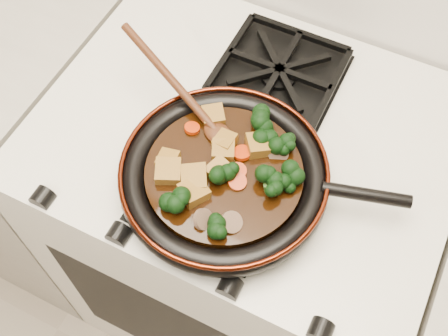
% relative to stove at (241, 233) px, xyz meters
% --- Properties ---
extents(stove, '(0.76, 0.60, 0.90)m').
position_rel_stove_xyz_m(stove, '(0.00, 0.00, 0.00)').
color(stove, silver).
rests_on(stove, ground).
extents(burner_grate_front, '(0.23, 0.23, 0.03)m').
position_rel_stove_xyz_m(burner_grate_front, '(0.00, -0.14, 0.46)').
color(burner_grate_front, black).
rests_on(burner_grate_front, stove).
extents(burner_grate_back, '(0.23, 0.23, 0.03)m').
position_rel_stove_xyz_m(burner_grate_back, '(0.00, 0.14, 0.46)').
color(burner_grate_back, black).
rests_on(burner_grate_back, stove).
extents(skillet, '(0.46, 0.35, 0.05)m').
position_rel_stove_xyz_m(skillet, '(0.02, -0.13, 0.49)').
color(skillet, black).
rests_on(skillet, burner_grate_front).
extents(braising_sauce, '(0.26, 0.26, 0.02)m').
position_rel_stove_xyz_m(braising_sauce, '(0.01, -0.13, 0.50)').
color(braising_sauce, black).
rests_on(braising_sauce, skillet).
extents(tofu_cube_0, '(0.04, 0.05, 0.02)m').
position_rel_stove_xyz_m(tofu_cube_0, '(0.01, -0.13, 0.52)').
color(tofu_cube_0, brown).
rests_on(tofu_cube_0, braising_sauce).
extents(tofu_cube_1, '(0.04, 0.04, 0.03)m').
position_rel_stove_xyz_m(tofu_cube_1, '(-0.07, -0.15, 0.52)').
color(tofu_cube_1, brown).
rests_on(tofu_cube_1, braising_sauce).
extents(tofu_cube_2, '(0.06, 0.06, 0.03)m').
position_rel_stove_xyz_m(tofu_cube_2, '(0.05, -0.06, 0.52)').
color(tofu_cube_2, brown).
rests_on(tofu_cube_2, braising_sauce).
extents(tofu_cube_3, '(0.05, 0.05, 0.02)m').
position_rel_stove_xyz_m(tofu_cube_3, '(-0.00, -0.09, 0.52)').
color(tofu_cube_3, brown).
rests_on(tofu_cube_3, braising_sauce).
extents(tofu_cube_4, '(0.04, 0.04, 0.03)m').
position_rel_stove_xyz_m(tofu_cube_4, '(-0.01, -0.08, 0.52)').
color(tofu_cube_4, brown).
rests_on(tofu_cube_4, braising_sauce).
extents(tofu_cube_5, '(0.05, 0.05, 0.02)m').
position_rel_stove_xyz_m(tofu_cube_5, '(-0.05, -0.04, 0.52)').
color(tofu_cube_5, brown).
rests_on(tofu_cube_5, braising_sauce).
extents(tofu_cube_6, '(0.06, 0.06, 0.03)m').
position_rel_stove_xyz_m(tofu_cube_6, '(-0.02, -0.16, 0.52)').
color(tofu_cube_6, brown).
rests_on(tofu_cube_6, braising_sauce).
extents(tofu_cube_7, '(0.06, 0.06, 0.03)m').
position_rel_stove_xyz_m(tofu_cube_7, '(-0.01, -0.19, 0.52)').
color(tofu_cube_7, brown).
rests_on(tofu_cube_7, braising_sauce).
extents(tofu_cube_8, '(0.06, 0.06, 0.03)m').
position_rel_stove_xyz_m(tofu_cube_8, '(-0.06, -0.17, 0.52)').
color(tofu_cube_8, brown).
rests_on(tofu_cube_8, braising_sauce).
extents(broccoli_floret_0, '(0.09, 0.08, 0.07)m').
position_rel_stove_xyz_m(broccoli_floret_0, '(0.02, -0.14, 0.52)').
color(broccoli_floret_0, black).
rests_on(broccoli_floret_0, braising_sauce).
extents(broccoli_floret_1, '(0.08, 0.07, 0.07)m').
position_rel_stove_xyz_m(broccoli_floret_1, '(0.03, -0.02, 0.52)').
color(broccoli_floret_1, black).
rests_on(broccoli_floret_1, braising_sauce).
extents(broccoli_floret_2, '(0.08, 0.07, 0.06)m').
position_rel_stove_xyz_m(broccoli_floret_2, '(0.09, -0.13, 0.52)').
color(broccoli_floret_2, black).
rests_on(broccoli_floret_2, braising_sauce).
extents(broccoli_floret_3, '(0.09, 0.08, 0.07)m').
position_rel_stove_xyz_m(broccoli_floret_3, '(0.06, -0.04, 0.52)').
color(broccoli_floret_3, black).
rests_on(broccoli_floret_3, braising_sauce).
extents(broccoli_floret_4, '(0.08, 0.08, 0.07)m').
position_rel_stove_xyz_m(broccoli_floret_4, '(0.09, -0.04, 0.52)').
color(broccoli_floret_4, black).
rests_on(broccoli_floret_4, braising_sauce).
extents(broccoli_floret_5, '(0.09, 0.08, 0.07)m').
position_rel_stove_xyz_m(broccoli_floret_5, '(-0.03, -0.21, 0.52)').
color(broccoli_floret_5, black).
rests_on(broccoli_floret_5, braising_sauce).
extents(broccoli_floret_6, '(0.08, 0.08, 0.05)m').
position_rel_stove_xyz_m(broccoli_floret_6, '(0.05, -0.22, 0.52)').
color(broccoli_floret_6, black).
rests_on(broccoli_floret_6, braising_sauce).
extents(broccoli_floret_7, '(0.08, 0.09, 0.07)m').
position_rel_stove_xyz_m(broccoli_floret_7, '(0.12, -0.10, 0.52)').
color(broccoli_floret_7, black).
rests_on(broccoli_floret_7, braising_sauce).
extents(carrot_coin_0, '(0.03, 0.03, 0.01)m').
position_rel_stove_xyz_m(carrot_coin_0, '(-0.07, -0.08, 0.51)').
color(carrot_coin_0, '#B52905').
rests_on(carrot_coin_0, braising_sauce).
extents(carrot_coin_1, '(0.03, 0.03, 0.01)m').
position_rel_stove_xyz_m(carrot_coin_1, '(0.03, -0.12, 0.51)').
color(carrot_coin_1, '#B52905').
rests_on(carrot_coin_1, braising_sauce).
extents(carrot_coin_2, '(0.03, 0.03, 0.02)m').
position_rel_stove_xyz_m(carrot_coin_2, '(0.04, -0.14, 0.51)').
color(carrot_coin_2, '#B52905').
rests_on(carrot_coin_2, braising_sauce).
extents(carrot_coin_3, '(0.03, 0.03, 0.01)m').
position_rel_stove_xyz_m(carrot_coin_3, '(0.03, -0.08, 0.51)').
color(carrot_coin_3, '#B52905').
rests_on(carrot_coin_3, braising_sauce).
extents(carrot_coin_4, '(0.03, 0.03, 0.02)m').
position_rel_stove_xyz_m(carrot_coin_4, '(-0.01, -0.19, 0.51)').
color(carrot_coin_4, '#B52905').
rests_on(carrot_coin_4, braising_sauce).
extents(mushroom_slice_0, '(0.04, 0.04, 0.02)m').
position_rel_stove_xyz_m(mushroom_slice_0, '(0.07, -0.21, 0.52)').
color(mushroom_slice_0, brown).
rests_on(mushroom_slice_0, braising_sauce).
extents(mushroom_slice_1, '(0.04, 0.04, 0.03)m').
position_rel_stove_xyz_m(mushroom_slice_1, '(0.08, -0.06, 0.52)').
color(mushroom_slice_1, brown).
rests_on(mushroom_slice_1, braising_sauce).
extents(mushroom_slice_2, '(0.03, 0.03, 0.03)m').
position_rel_stove_xyz_m(mushroom_slice_2, '(0.03, -0.22, 0.52)').
color(mushroom_slice_2, brown).
rests_on(mushroom_slice_2, braising_sauce).
extents(wooden_spoon, '(0.16, 0.09, 0.25)m').
position_rel_stove_xyz_m(wooden_spoon, '(-0.09, -0.04, 0.53)').
color(wooden_spoon, '#421F0E').
rests_on(wooden_spoon, braising_sauce).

